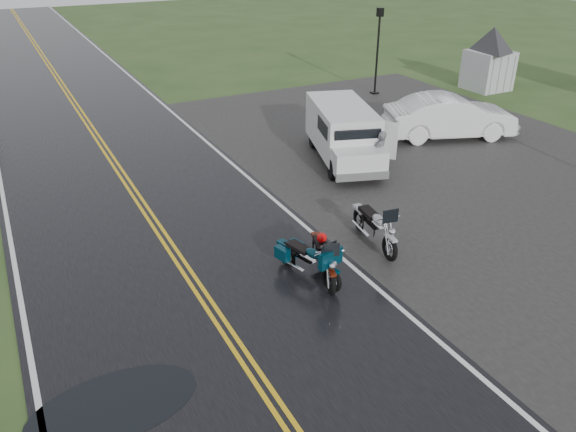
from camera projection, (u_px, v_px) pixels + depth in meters
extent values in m
plane|color=#2D471E|center=(218.00, 320.00, 12.40)|extent=(120.00, 120.00, 0.00)
cube|color=black|center=(117.00, 167.00, 20.26)|extent=(8.00, 100.00, 0.04)
cube|color=black|center=(445.00, 160.00, 20.87)|extent=(14.00, 24.00, 0.03)
imported|color=#545258|center=(379.00, 155.00, 19.08)|extent=(0.71, 0.61, 1.65)
imported|color=silver|center=(450.00, 117.00, 22.77)|extent=(5.54, 3.53, 1.72)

